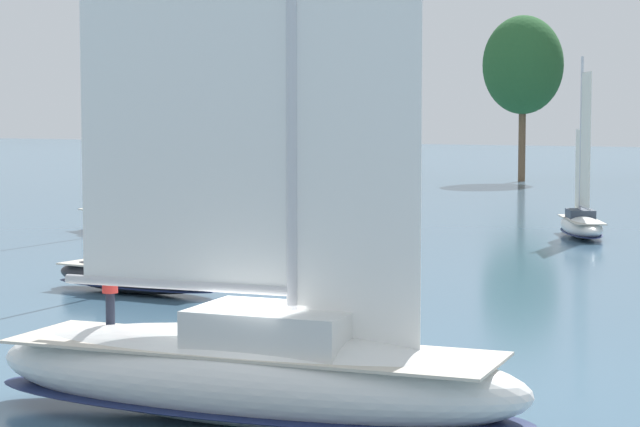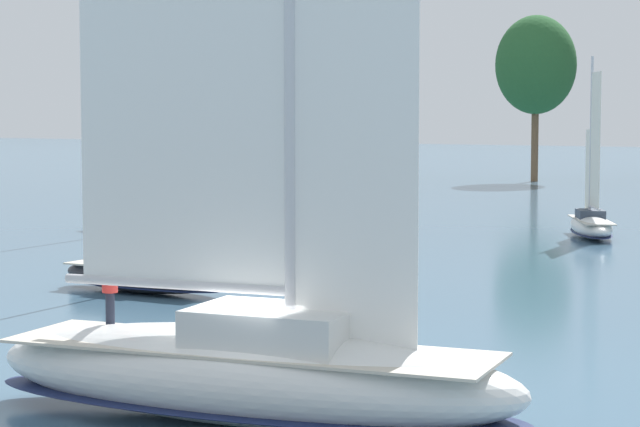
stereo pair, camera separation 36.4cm
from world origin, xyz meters
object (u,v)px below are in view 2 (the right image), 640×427
object	(u,v)px
sailboat_moored_mid_channel	(142,274)
tree_shore_left	(536,65)
tree_shore_center	(344,85)
sailboat_moored_near_marina	(591,222)
sailboat_main	(249,363)
sailboat_moored_far_slip	(219,195)
sailboat_moored_outer_mooring	(130,219)

from	to	relation	value
sailboat_moored_mid_channel	tree_shore_left	bearing A→B (deg)	98.76
tree_shore_center	sailboat_moored_near_marina	size ratio (longest dim) A/B	1.39
sailboat_main	sailboat_moored_near_marina	xyz separation A→B (m)	(-5.06, 40.17, -0.48)
sailboat_moored_far_slip	sailboat_moored_outer_mooring	bearing A→B (deg)	-68.84
tree_shore_left	sailboat_moored_outer_mooring	world-z (taller)	tree_shore_left
tree_shore_center	sailboat_moored_outer_mooring	size ratio (longest dim) A/B	1.10
sailboat_moored_near_marina	sailboat_moored_mid_channel	bearing A→B (deg)	-107.20
sailboat_moored_far_slip	sailboat_moored_mid_channel	bearing A→B (deg)	-60.02
tree_shore_left	tree_shore_center	world-z (taller)	tree_shore_left
tree_shore_center	sailboat_moored_far_slip	size ratio (longest dim) A/B	1.41
sailboat_moored_mid_channel	sailboat_moored_outer_mooring	distance (m)	20.96
tree_shore_center	sailboat_moored_mid_channel	distance (m)	77.71
tree_shore_left	sailboat_moored_near_marina	size ratio (longest dim) A/B	1.64
sailboat_moored_near_marina	sailboat_moored_outer_mooring	distance (m)	23.61
sailboat_moored_near_marina	sailboat_moored_outer_mooring	xyz separation A→B (m)	(-21.35, -10.10, 0.01)
tree_shore_left	sailboat_moored_outer_mooring	xyz separation A→B (m)	(-1.92, -56.75, -9.70)
sailboat_main	sailboat_moored_mid_channel	xyz separation A→B (m)	(-13.23, 13.77, -0.61)
sailboat_moored_near_marina	tree_shore_left	bearing A→B (deg)	112.61
sailboat_moored_mid_channel	sailboat_moored_outer_mooring	xyz separation A→B (m)	(-13.17, 16.30, 0.14)
tree_shore_center	sailboat_main	distance (m)	95.65
sailboat_moored_mid_channel	sailboat_moored_far_slip	bearing A→B (deg)	119.98
sailboat_moored_near_marina	sailboat_moored_far_slip	xyz separation A→B (m)	(-29.03, 9.76, -0.16)
sailboat_moored_near_marina	sailboat_moored_mid_channel	size ratio (longest dim) A/B	0.97
sailboat_moored_outer_mooring	tree_shore_center	bearing A→B (deg)	106.91
tree_shore_center	sailboat_moored_outer_mooring	distance (m)	58.01
sailboat_main	sailboat_moored_far_slip	world-z (taller)	sailboat_main
tree_shore_left	sailboat_moored_far_slip	distance (m)	39.39
tree_shore_left	sailboat_main	world-z (taller)	sailboat_main
sailboat_moored_outer_mooring	sailboat_moored_near_marina	bearing A→B (deg)	25.32
tree_shore_center	sailboat_moored_outer_mooring	xyz separation A→B (m)	(16.71, -54.96, -8.07)
sailboat_main	sailboat_moored_mid_channel	world-z (taller)	sailboat_main
sailboat_moored_mid_channel	sailboat_moored_far_slip	xyz separation A→B (m)	(-20.86, 36.16, -0.03)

